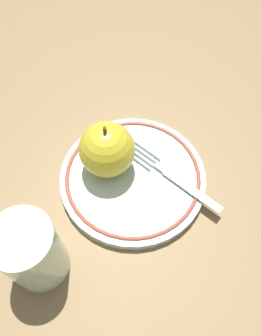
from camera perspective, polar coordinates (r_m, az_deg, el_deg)
name	(u,v)px	position (r m, az deg, el deg)	size (l,w,h in m)	color
ground_plane	(131,174)	(0.50, 0.07, -1.06)	(2.00, 2.00, 0.00)	olive
plate	(131,178)	(0.49, 0.00, -1.71)	(0.22, 0.22, 0.02)	silver
apple_red_whole	(107,150)	(0.46, -4.12, 3.23)	(0.08, 0.08, 0.09)	gold
fork	(172,176)	(0.48, 7.28, -1.43)	(0.12, 0.16, 0.00)	silver
drinking_glass	(32,252)	(0.42, -16.75, -13.88)	(0.07, 0.07, 0.11)	silver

